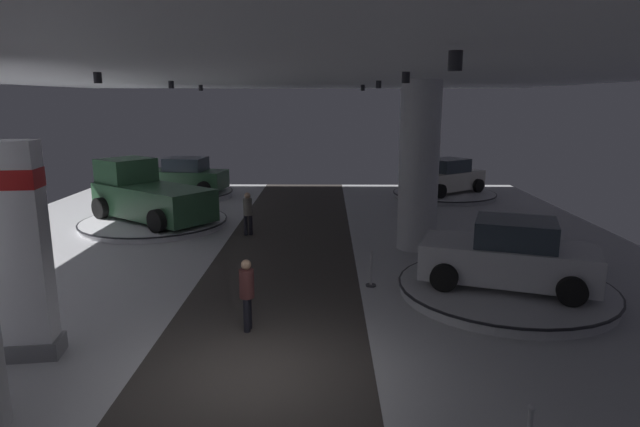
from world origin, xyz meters
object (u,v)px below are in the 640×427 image
at_px(visitor_walking_near, 247,290).
at_px(display_platform_deep_left, 185,194).
at_px(display_platform_mid_right, 505,289).
at_px(display_platform_deep_right, 444,194).
at_px(display_car_deep_left, 184,176).
at_px(pickup_truck_far_left, 148,195).
at_px(column_right, 419,167).
at_px(display_car_mid_right, 509,256).
at_px(brand_sign_pylon, 16,249).
at_px(display_platform_far_left, 155,222).
at_px(visitor_walking_far, 248,211).
at_px(display_car_deep_right, 445,177).

bearing_deg(visitor_walking_near, display_platform_deep_left, 109.28).
bearing_deg(display_platform_mid_right, display_platform_deep_right, 84.02).
bearing_deg(display_car_deep_left, pickup_truck_far_left, -88.51).
bearing_deg(column_right, display_platform_deep_right, 72.57).
relative_size(display_platform_deep_right, pickup_truck_far_left, 0.95).
bearing_deg(display_car_deep_left, display_car_mid_right, -49.22).
xyz_separation_m(column_right, display_platform_mid_right, (1.55, -4.38, -2.59)).
relative_size(display_car_deep_left, pickup_truck_far_left, 0.80).
xyz_separation_m(brand_sign_pylon, display_platform_far_left, (-1.00, 10.87, -2.02)).
distance_m(brand_sign_pylon, display_car_deep_left, 17.20).
distance_m(visitor_walking_near, visitor_walking_far, 8.29).
distance_m(display_car_deep_right, display_platform_far_left, 14.46).
bearing_deg(visitor_walking_far, display_car_deep_left, 119.53).
relative_size(column_right, visitor_walking_near, 3.46).
bearing_deg(display_platform_deep_left, visitor_walking_far, -60.32).
bearing_deg(visitor_walking_far, column_right, -15.48).
relative_size(display_platform_deep_right, display_car_deep_left, 1.17).
bearing_deg(brand_sign_pylon, display_platform_deep_right, 55.84).
bearing_deg(display_platform_deep_left, display_car_mid_right, -49.16).
distance_m(display_car_deep_left, display_platform_mid_right, 18.07).
bearing_deg(display_platform_mid_right, visitor_walking_near, -160.72).
height_order(column_right, display_car_mid_right, column_right).
height_order(column_right, brand_sign_pylon, column_right).
relative_size(column_right, brand_sign_pylon, 1.31).
xyz_separation_m(brand_sign_pylon, visitor_walking_near, (4.10, 1.24, -1.25)).
bearing_deg(visitor_walking_near, display_car_deep_right, 64.45).
xyz_separation_m(brand_sign_pylon, display_car_deep_left, (-1.42, 17.10, -1.08)).
relative_size(display_platform_mid_right, visitor_walking_far, 3.39).
xyz_separation_m(column_right, display_platform_far_left, (-9.81, 3.06, -2.61)).
distance_m(display_platform_deep_right, display_car_deep_left, 13.28).
height_order(display_platform_deep_left, visitor_walking_far, visitor_walking_far).
bearing_deg(display_platform_far_left, display_platform_mid_right, -33.24).
distance_m(display_platform_deep_left, display_platform_mid_right, 18.07).
bearing_deg(display_platform_mid_right, column_right, 109.47).
distance_m(column_right, pickup_truck_far_left, 10.70).
distance_m(display_platform_deep_left, display_car_deep_left, 0.91).
bearing_deg(display_platform_deep_left, display_car_deep_right, 1.42).
relative_size(display_car_deep_left, display_platform_mid_right, 0.82).
xyz_separation_m(brand_sign_pylon, display_platform_mid_right, (10.36, 3.43, -2.00)).
bearing_deg(display_car_mid_right, pickup_truck_far_left, 146.71).
xyz_separation_m(brand_sign_pylon, visitor_walking_far, (2.92, 9.44, -1.25)).
distance_m(display_platform_far_left, display_platform_mid_right, 13.58).
relative_size(brand_sign_pylon, visitor_walking_near, 2.63).
relative_size(pickup_truck_far_left, display_platform_mid_right, 1.02).
xyz_separation_m(pickup_truck_far_left, visitor_walking_near, (5.36, -9.83, -0.27)).
height_order(display_car_deep_right, display_car_mid_right, display_car_mid_right).
bearing_deg(visitor_walking_far, display_platform_far_left, 159.98).
bearing_deg(visitor_walking_far, brand_sign_pylon, -107.19).
xyz_separation_m(display_platform_deep_left, display_car_deep_left, (0.03, -0.00, 0.90)).
bearing_deg(display_car_deep_right, brand_sign_pylon, -124.19).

